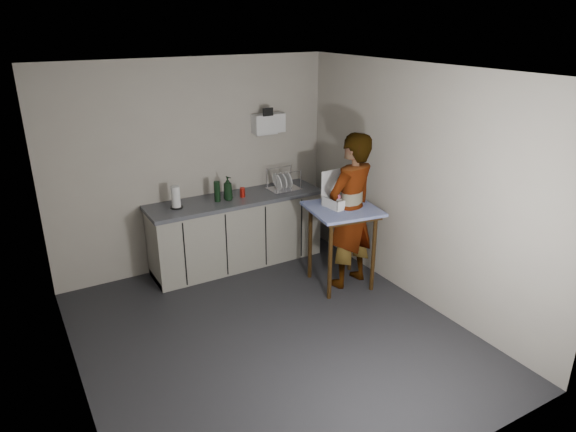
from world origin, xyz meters
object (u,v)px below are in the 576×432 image
bakery_box (338,199)px  standing_man (351,211)px  soda_can (242,192)px  kitchen_counter (237,233)px  dish_rack (283,185)px  side_table (342,218)px  paper_towel (176,198)px  soap_bottle (228,188)px  dark_bottle (217,191)px

bakery_box → standing_man: bearing=-50.8°
soda_can → standing_man: bearing=-53.2°
kitchen_counter → dish_rack: 0.87m
side_table → paper_towel: size_ratio=3.66×
side_table → soda_can: soda_can is taller
side_table → soap_bottle: 1.46m
standing_man → soda_can: size_ratio=15.23×
side_table → dish_rack: bearing=107.5°
paper_towel → bakery_box: 1.90m
dish_rack → paper_towel: bearing=178.3°
soda_can → dark_bottle: bearing=179.2°
soda_can → dish_rack: size_ratio=0.30×
dark_bottle → dish_rack: dish_rack is taller
side_table → soda_can: 1.33m
kitchen_counter → soap_bottle: (-0.11, -0.03, 0.63)m
standing_man → bakery_box: bearing=-58.4°
dark_bottle → soda_can: bearing=-0.8°
kitchen_counter → soap_bottle: soap_bottle is taller
side_table → standing_man: standing_man is taller
soap_bottle → dish_rack: soap_bottle is taller
bakery_box → kitchen_counter: bearing=123.2°
standing_man → soap_bottle: size_ratio=6.22×
dark_bottle → paper_towel: paper_towel is taller
bakery_box → side_table: bearing=-82.1°
soda_can → bakery_box: (0.73, -1.02, 0.10)m
dish_rack → dark_bottle: bearing=179.1°
dish_rack → bakery_box: size_ratio=1.00×
soda_can → bakery_box: bakery_box is taller
soda_can → dish_rack: 0.58m
side_table → dark_bottle: (-1.09, 1.10, 0.18)m
kitchen_counter → dark_bottle: 0.66m
standing_man → dish_rack: size_ratio=4.64×
dark_bottle → bakery_box: bakery_box is taller
soda_can → dark_bottle: (-0.34, 0.00, 0.07)m
soda_can → dish_rack: (0.58, -0.01, 0.00)m
standing_man → bakery_box: standing_man is taller
side_table → kitchen_counter: bearing=135.5°
kitchen_counter → dish_rack: bearing=-3.0°
bakery_box → paper_towel: bearing=141.3°
dish_rack → soap_bottle: bearing=179.8°
dish_rack → kitchen_counter: bearing=177.0°
dark_bottle → bakery_box: 1.48m
dark_bottle → dish_rack: size_ratio=0.64×
kitchen_counter → soda_can: bearing=-16.7°
side_table → dark_bottle: bearing=143.4°
soap_bottle → paper_towel: 0.65m
soda_can → kitchen_counter: bearing=163.3°
side_table → standing_man: bearing=-11.4°
standing_man → dark_bottle: standing_man is taller
dark_bottle → kitchen_counter: bearing=4.9°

